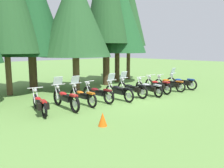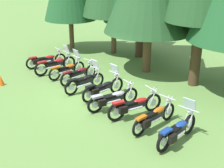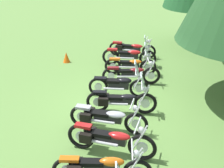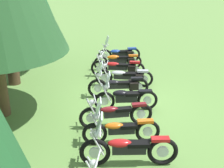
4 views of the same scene
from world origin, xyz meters
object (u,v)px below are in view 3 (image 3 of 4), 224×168
object	(u,v)px
motorcycle_4	(119,84)
motorcycle_5	(120,100)
motorcycle_1	(130,56)
motorcycle_8	(100,167)
traffic_cone	(66,57)
motorcycle_3	(132,74)
motorcycle_6	(106,117)
motorcycle_2	(131,64)
motorcycle_0	(131,48)
motorcycle_7	(109,139)

from	to	relation	value
motorcycle_4	motorcycle_5	size ratio (longest dim) A/B	0.95
motorcycle_1	motorcycle_8	size ratio (longest dim) A/B	1.05
traffic_cone	motorcycle_1	bearing A→B (deg)	84.09
motorcycle_3	traffic_cone	size ratio (longest dim) A/B	4.72
motorcycle_6	motorcycle_8	distance (m)	2.13
motorcycle_8	motorcycle_1	bearing A→B (deg)	83.54
motorcycle_1	motorcycle_2	world-z (taller)	motorcycle_1
motorcycle_0	motorcycle_1	xyz separation A→B (m)	(1.18, -0.07, 0.06)
motorcycle_2	motorcycle_5	size ratio (longest dim) A/B	0.95
motorcycle_0	motorcycle_2	bearing A→B (deg)	-77.09
motorcycle_7	motorcycle_8	xyz separation A→B (m)	(1.07, -0.14, -0.01)
motorcycle_4	motorcycle_7	distance (m)	3.21
motorcycle_2	motorcycle_4	bearing A→B (deg)	-101.04
motorcycle_8	traffic_cone	world-z (taller)	motorcycle_8
motorcycle_4	motorcycle_5	xyz separation A→B (m)	(1.13, 0.06, -0.01)
motorcycle_2	traffic_cone	size ratio (longest dim) A/B	4.49
motorcycle_0	motorcycle_8	xyz separation A→B (m)	(8.42, -0.77, 0.02)
motorcycle_1	motorcycle_7	xyz separation A→B (m)	(6.18, -0.56, -0.02)
motorcycle_4	motorcycle_8	bearing A→B (deg)	-91.87
motorcycle_4	traffic_cone	distance (m)	4.14
motorcycle_4	motorcycle_7	xyz separation A→B (m)	(3.21, -0.19, -0.02)
motorcycle_3	traffic_cone	world-z (taller)	motorcycle_3
motorcycle_5	traffic_cone	size ratio (longest dim) A/B	4.74
motorcycle_2	motorcycle_7	world-z (taller)	motorcycle_2
motorcycle_0	motorcycle_6	world-z (taller)	motorcycle_6
motorcycle_0	motorcycle_3	size ratio (longest dim) A/B	1.00
motorcycle_3	traffic_cone	distance (m)	3.72
motorcycle_7	motorcycle_8	bearing A→B (deg)	-83.88
motorcycle_6	motorcycle_7	world-z (taller)	motorcycle_7
motorcycle_0	motorcycle_3	bearing A→B (deg)	-76.78
motorcycle_5	motorcycle_4	bearing A→B (deg)	94.19
motorcycle_5	motorcycle_6	bearing A→B (deg)	-109.69
motorcycle_6	motorcycle_0	bearing A→B (deg)	94.27
motorcycle_3	motorcycle_4	xyz separation A→B (m)	(1.05, -0.44, 0.04)
motorcycle_2	motorcycle_5	bearing A→B (deg)	-95.61
motorcycle_5	motorcycle_8	distance (m)	3.17
motorcycle_6	motorcycle_5	bearing A→B (deg)	80.44
motorcycle_8	motorcycle_7	bearing A→B (deg)	81.56
motorcycle_2	motorcycle_4	size ratio (longest dim) A/B	1.00
motorcycle_1	motorcycle_8	world-z (taller)	motorcycle_1
motorcycle_3	motorcycle_8	distance (m)	5.38
motorcycle_2	motorcycle_7	size ratio (longest dim) A/B	0.92
motorcycle_4	motorcycle_0	bearing A→B (deg)	86.38
motorcycle_1	motorcycle_2	distance (m)	0.97
motorcycle_0	traffic_cone	distance (m)	3.11
motorcycle_6	motorcycle_7	bearing A→B (deg)	-71.47
motorcycle_2	motorcycle_8	xyz separation A→B (m)	(6.28, -0.76, -0.00)
motorcycle_4	motorcycle_7	size ratio (longest dim) A/B	0.92
motorcycle_0	motorcycle_5	distance (m)	5.29
motorcycle_0	motorcycle_7	xyz separation A→B (m)	(7.35, -0.63, 0.04)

